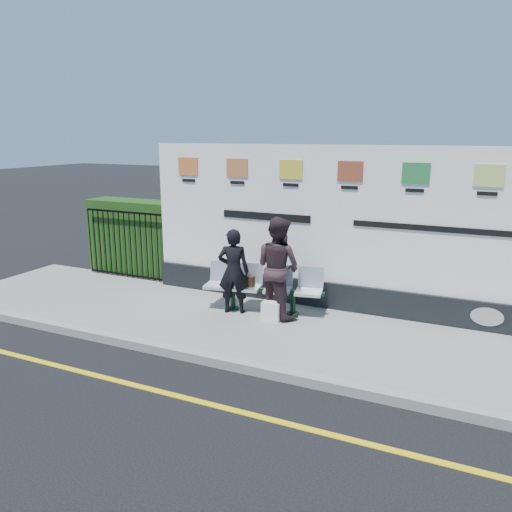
{
  "coord_description": "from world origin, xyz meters",
  "views": [
    {
      "loc": [
        2.66,
        -4.88,
        3.3
      ],
      "look_at": [
        -0.82,
        2.73,
        1.25
      ],
      "focal_mm": 35.0,
      "sensor_mm": 36.0,
      "label": 1
    }
  ],
  "objects_px": {
    "woman_left": "(234,271)",
    "bench": "(263,299)",
    "woman_right": "(278,267)",
    "billboard": "(348,241)"
  },
  "relations": [
    {
      "from": "woman_left",
      "to": "billboard",
      "type": "bearing_deg",
      "value": -168.41
    },
    {
      "from": "bench",
      "to": "billboard",
      "type": "bearing_deg",
      "value": 19.07
    },
    {
      "from": "woman_right",
      "to": "woman_left",
      "type": "bearing_deg",
      "value": 32.01
    },
    {
      "from": "billboard",
      "to": "woman_right",
      "type": "bearing_deg",
      "value": -139.79
    },
    {
      "from": "billboard",
      "to": "woman_left",
      "type": "height_order",
      "value": "billboard"
    },
    {
      "from": "woman_left",
      "to": "woman_right",
      "type": "distance_m",
      "value": 0.82
    },
    {
      "from": "woman_left",
      "to": "bench",
      "type": "bearing_deg",
      "value": -169.35
    },
    {
      "from": "bench",
      "to": "woman_right",
      "type": "xyz_separation_m",
      "value": [
        0.33,
        -0.09,
        0.67
      ]
    },
    {
      "from": "woman_left",
      "to": "woman_right",
      "type": "xyz_separation_m",
      "value": [
        0.8,
        0.16,
        0.12
      ]
    },
    {
      "from": "billboard",
      "to": "bench",
      "type": "relative_size",
      "value": 3.7
    }
  ]
}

